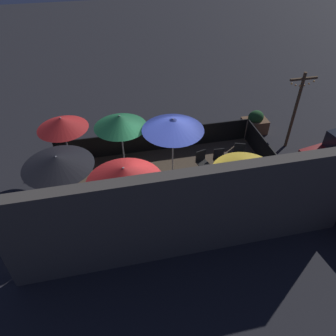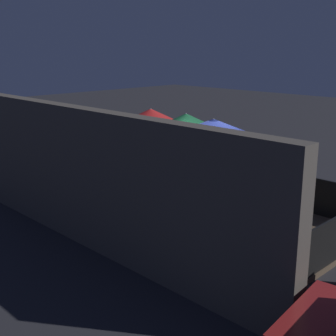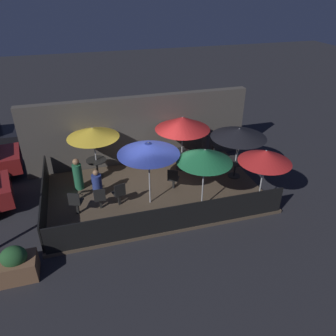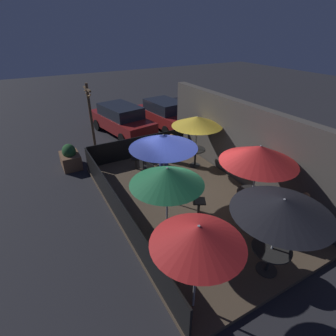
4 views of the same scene
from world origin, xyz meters
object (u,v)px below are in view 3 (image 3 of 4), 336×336
(patio_umbrella_5, at_px, (148,148))
(patron_1, at_px, (78,175))
(patron_2, at_px, (97,185))
(patio_chair_2, at_px, (210,156))
(patio_chair_3, at_px, (100,198))
(patio_chair_0, at_px, (76,202))
(planter_box, at_px, (16,265))
(patio_chair_4, at_px, (173,178))
(dining_table_2, at_px, (235,164))
(patio_umbrella_1, at_px, (93,132))
(patio_umbrella_2, at_px, (239,133))
(patio_umbrella_3, at_px, (205,156))
(patio_chair_1, at_px, (119,193))
(patio_umbrella_0, at_px, (183,123))
(patron_0, at_px, (205,146))
(dining_table_1, at_px, (97,163))
(patio_umbrella_4, at_px, (265,156))
(dining_table_0, at_px, (182,155))

(patio_umbrella_5, distance_m, patron_1, 3.37)
(patio_umbrella_5, height_order, patron_2, patio_umbrella_5)
(patio_chair_2, distance_m, patio_chair_3, 5.18)
(patio_chair_0, relative_size, patio_chair_2, 1.00)
(patio_chair_2, xyz_separation_m, patio_chair_3, (-4.86, -1.79, -0.04))
(planter_box, bearing_deg, patron_1, 64.86)
(patio_chair_4, bearing_deg, dining_table_2, -55.68)
(patio_chair_2, bearing_deg, dining_table_2, 134.34)
(patio_umbrella_1, height_order, patio_umbrella_2, patio_umbrella_1)
(patio_umbrella_3, bearing_deg, patio_chair_1, 161.70)
(patio_umbrella_5, bearing_deg, patio_umbrella_0, 47.87)
(patio_umbrella_5, height_order, patron_0, patio_umbrella_5)
(patio_chair_0, relative_size, planter_box, 0.89)
(patron_2, bearing_deg, patio_umbrella_3, -53.93)
(patio_chair_0, distance_m, planter_box, 2.83)
(dining_table_2, height_order, patio_chair_2, patio_chair_2)
(dining_table_1, xyz_separation_m, patio_chair_3, (-0.11, -2.30, -0.12))
(patio_chair_1, bearing_deg, patio_umbrella_3, -122.51)
(patio_umbrella_2, xyz_separation_m, patio_chair_3, (-5.55, -0.77, -1.46))
(patio_umbrella_3, relative_size, patron_0, 1.75)
(patio_chair_2, relative_size, patron_1, 0.74)
(patio_umbrella_1, xyz_separation_m, patio_umbrella_4, (5.35, -3.64, 0.03))
(patio_umbrella_1, height_order, planter_box, patio_umbrella_1)
(patio_umbrella_3, height_order, patron_0, patio_umbrella_3)
(patron_0, bearing_deg, patio_umbrella_1, -24.95)
(patio_chair_0, xyz_separation_m, patron_0, (5.77, 2.71, 0.08))
(patio_umbrella_5, xyz_separation_m, patio_chair_2, (3.09, 1.87, -1.68))
(patio_umbrella_0, xyz_separation_m, patio_chair_3, (-3.66, -2.00, -1.60))
(patron_1, distance_m, patron_2, 0.99)
(dining_table_1, relative_size, patron_2, 0.73)
(patio_umbrella_4, relative_size, dining_table_2, 2.40)
(patio_umbrella_5, relative_size, patio_chair_1, 2.54)
(dining_table_0, bearing_deg, patio_chair_2, -10.12)
(patio_umbrella_4, xyz_separation_m, patron_2, (-5.47, 2.19, -1.51))
(patron_0, xyz_separation_m, patron_1, (-5.62, -1.02, -0.01))
(dining_table_1, height_order, patron_2, patron_2)
(patio_chair_4, xyz_separation_m, patron_0, (2.12, 2.08, 0.12))
(dining_table_1, height_order, dining_table_2, dining_table_1)
(patio_chair_0, bearing_deg, patio_umbrella_5, -68.66)
(patio_chair_4, bearing_deg, patio_chair_3, 129.97)
(patio_chair_1, xyz_separation_m, patio_chair_3, (-0.68, -0.03, -0.04))
(dining_table_2, distance_m, patio_chair_1, 4.92)
(dining_table_0, bearing_deg, patio_chair_3, -151.30)
(patio_chair_1, xyz_separation_m, patio_chair_4, (2.15, 0.50, -0.04))
(patio_umbrella_5, distance_m, patio_chair_4, 2.12)
(patio_umbrella_4, bearing_deg, patio_umbrella_3, 167.43)
(patio_umbrella_2, bearing_deg, patio_chair_4, -175.00)
(patio_chair_2, bearing_deg, dining_table_0, 0.00)
(dining_table_0, distance_m, patron_0, 1.43)
(patio_umbrella_2, bearing_deg, dining_table_0, 146.93)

